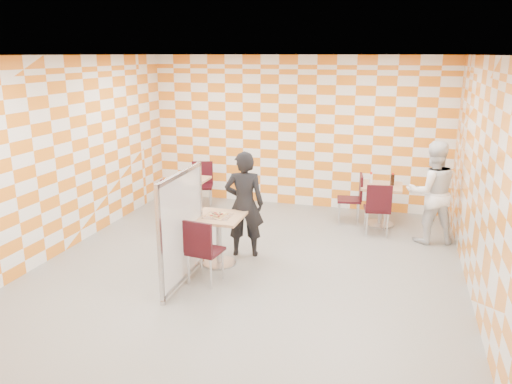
# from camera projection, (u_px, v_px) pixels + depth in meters

# --- Properties ---
(room_shell) EXTENTS (7.00, 7.00, 7.00)m
(room_shell) POSITION_uv_depth(u_px,v_px,m) (256.00, 162.00, 7.23)
(room_shell) COLOR gray
(room_shell) RESTS_ON ground
(main_table) EXTENTS (0.70, 0.70, 0.75)m
(main_table) POSITION_uv_depth(u_px,v_px,m) (219.00, 232.00, 7.29)
(main_table) COLOR tan
(main_table) RESTS_ON ground
(second_table) EXTENTS (0.70, 0.70, 0.75)m
(second_table) POSITION_uv_depth(u_px,v_px,m) (381.00, 198.00, 8.98)
(second_table) COLOR tan
(second_table) RESTS_ON ground
(empty_table) EXTENTS (0.70, 0.70, 0.75)m
(empty_table) POSITION_uv_depth(u_px,v_px,m) (188.00, 191.00, 9.41)
(empty_table) COLOR tan
(empty_table) RESTS_ON ground
(chair_main_front) EXTENTS (0.47, 0.48, 0.92)m
(chair_main_front) POSITION_uv_depth(u_px,v_px,m) (202.00, 247.00, 6.61)
(chair_main_front) COLOR black
(chair_main_front) RESTS_ON ground
(chair_second_front) EXTENTS (0.48, 0.49, 0.92)m
(chair_second_front) POSITION_uv_depth(u_px,v_px,m) (378.00, 205.00, 8.42)
(chair_second_front) COLOR black
(chair_second_front) RESTS_ON ground
(chair_second_side) EXTENTS (0.48, 0.47, 0.92)m
(chair_second_side) POSITION_uv_depth(u_px,v_px,m) (355.00, 195.00, 9.05)
(chair_second_side) COLOR black
(chair_second_side) RESTS_ON ground
(chair_empty_near) EXTENTS (0.43, 0.44, 0.92)m
(chair_empty_near) POSITION_uv_depth(u_px,v_px,m) (175.00, 200.00, 8.72)
(chair_empty_near) COLOR black
(chair_empty_near) RESTS_ON ground
(chair_empty_far) EXTENTS (0.52, 0.53, 0.92)m
(chair_empty_far) POSITION_uv_depth(u_px,v_px,m) (202.00, 181.00, 10.04)
(chair_empty_far) COLOR black
(chair_empty_far) RESTS_ON ground
(partition) EXTENTS (0.08, 1.38, 1.55)m
(partition) POSITION_uv_depth(u_px,v_px,m) (182.00, 228.00, 6.61)
(partition) COLOR white
(partition) RESTS_ON ground
(man_dark) EXTENTS (0.67, 0.51, 1.63)m
(man_dark) POSITION_uv_depth(u_px,v_px,m) (244.00, 204.00, 7.56)
(man_dark) COLOR black
(man_dark) RESTS_ON ground
(man_white) EXTENTS (0.97, 0.85, 1.69)m
(man_white) POSITION_uv_depth(u_px,v_px,m) (432.00, 192.00, 8.09)
(man_white) COLOR white
(man_white) RESTS_ON ground
(pizza_on_foil) EXTENTS (0.40, 0.40, 0.04)m
(pizza_on_foil) POSITION_uv_depth(u_px,v_px,m) (218.00, 215.00, 7.20)
(pizza_on_foil) COLOR silver
(pizza_on_foil) RESTS_ON main_table
(sport_bottle) EXTENTS (0.06, 0.06, 0.20)m
(sport_bottle) POSITION_uv_depth(u_px,v_px,m) (371.00, 178.00, 9.05)
(sport_bottle) COLOR white
(sport_bottle) RESTS_ON second_table
(soda_bottle) EXTENTS (0.07, 0.07, 0.23)m
(soda_bottle) POSITION_uv_depth(u_px,v_px,m) (392.00, 180.00, 8.87)
(soda_bottle) COLOR black
(soda_bottle) RESTS_ON second_table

